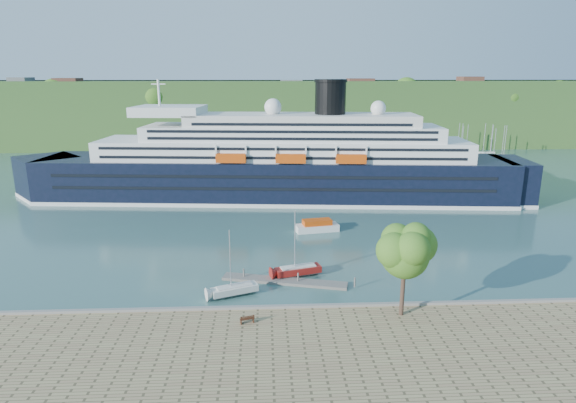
# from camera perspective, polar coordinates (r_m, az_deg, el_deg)

# --- Properties ---
(ground) EXTENTS (400.00, 400.00, 0.00)m
(ground) POSITION_cam_1_polar(r_m,az_deg,el_deg) (55.85, -1.98, -13.32)
(ground) COLOR #2F5452
(ground) RESTS_ON ground
(far_hillside) EXTENTS (400.00, 50.00, 24.00)m
(far_hillside) POSITION_cam_1_polar(r_m,az_deg,el_deg) (194.78, -2.68, 10.59)
(far_hillside) COLOR #2B4E1F
(far_hillside) RESTS_ON ground
(quay_coping) EXTENTS (220.00, 0.50, 0.30)m
(quay_coping) POSITION_cam_1_polar(r_m,az_deg,el_deg) (55.14, -1.99, -12.37)
(quay_coping) COLOR slate
(quay_coping) RESTS_ON promenade
(cruise_ship) EXTENTS (114.59, 26.20, 25.51)m
(cruise_ship) POSITION_cam_1_polar(r_m,az_deg,el_deg) (103.10, -1.77, 7.25)
(cruise_ship) COLOR black
(cruise_ship) RESTS_ON ground
(park_bench) EXTENTS (1.69, 1.01, 1.01)m
(park_bench) POSITION_cam_1_polar(r_m,az_deg,el_deg) (52.18, -4.88, -13.65)
(park_bench) COLOR #432213
(park_bench) RESTS_ON promenade
(promenade_tree) EXTENTS (6.86, 6.86, 11.36)m
(promenade_tree) POSITION_cam_1_polar(r_m,az_deg,el_deg) (52.86, 13.61, -7.45)
(promenade_tree) COLOR #36641A
(promenade_tree) RESTS_ON promenade
(floating_pontoon) EXTENTS (16.46, 5.95, 0.37)m
(floating_pontoon) POSITION_cam_1_polar(r_m,az_deg,el_deg) (63.72, -0.45, -9.41)
(floating_pontoon) COLOR gray
(floating_pontoon) RESTS_ON ground
(sailboat_white_near) EXTENTS (6.53, 3.92, 8.17)m
(sailboat_white_near) POSITION_cam_1_polar(r_m,az_deg,el_deg) (58.95, -6.43, -7.45)
(sailboat_white_near) COLOR silver
(sailboat_white_near) RESTS_ON ground
(sailboat_red) EXTENTS (7.12, 3.73, 8.86)m
(sailboat_red) POSITION_cam_1_polar(r_m,az_deg,el_deg) (63.95, 1.22, -5.21)
(sailboat_red) COLOR maroon
(sailboat_red) RESTS_ON ground
(tender_launch) EXTENTS (7.82, 3.84, 2.07)m
(tender_launch) POSITION_cam_1_polar(r_m,az_deg,el_deg) (83.52, 3.47, -2.84)
(tender_launch) COLOR #C4420B
(tender_launch) RESTS_ON ground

